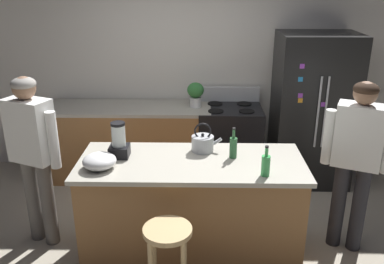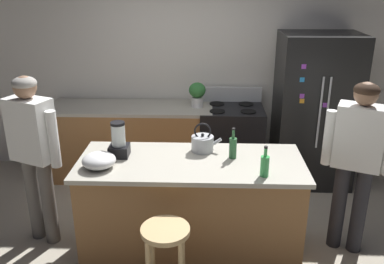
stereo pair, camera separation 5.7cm
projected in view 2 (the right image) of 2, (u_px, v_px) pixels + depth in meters
name	position (u px, v px, depth m)	size (l,w,h in m)	color
ground_plane	(191.00, 250.00, 3.90)	(14.00, 14.00, 0.00)	#B2A893
back_wall	(197.00, 65.00, 5.24)	(8.00, 0.10, 2.70)	silver
kitchen_island	(191.00, 207.00, 3.73)	(1.95, 0.81, 0.92)	#9E6B3D
back_counter_run	(132.00, 141.00, 5.21)	(2.00, 0.64, 0.92)	#9E6B3D
refrigerator	(315.00, 111.00, 4.93)	(0.90, 0.73, 1.81)	black
stove_range	(231.00, 143.00, 5.14)	(0.76, 0.65, 1.10)	black
person_by_island_left	(33.00, 146.00, 3.73)	(0.58, 0.36, 1.62)	#66605B
person_by_sink_right	(357.00, 153.00, 3.61)	(0.58, 0.36, 1.60)	#26262B
bar_stool	(166.00, 247.00, 3.05)	(0.36, 0.36, 0.71)	tan
potted_plant	(197.00, 93.00, 4.96)	(0.20, 0.20, 0.30)	silver
blender_appliance	(119.00, 142.00, 3.62)	(0.17, 0.17, 0.32)	black
bottle_olive_oil	(233.00, 147.00, 3.59)	(0.07, 0.07, 0.28)	#2D6638
bottle_soda	(265.00, 165.00, 3.27)	(0.07, 0.07, 0.26)	#3FB259
mixing_bowl	(99.00, 160.00, 3.43)	(0.28, 0.28, 0.13)	white
tea_kettle	(203.00, 143.00, 3.74)	(0.28, 0.20, 0.27)	#B7BABF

